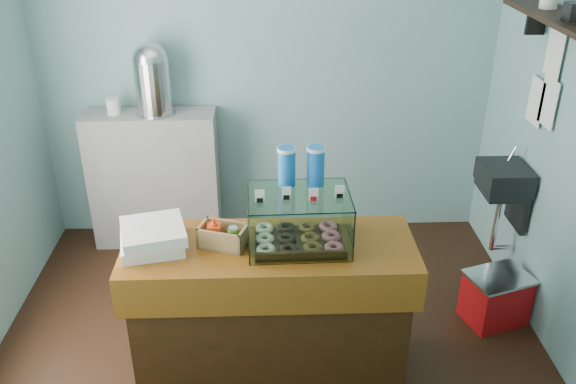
{
  "coord_description": "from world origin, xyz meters",
  "views": [
    {
      "loc": [
        -0.0,
        -3.06,
        2.67
      ],
      "look_at": [
        0.1,
        -0.15,
        1.17
      ],
      "focal_mm": 38.0,
      "sensor_mm": 36.0,
      "label": 1
    }
  ],
  "objects_px": {
    "counter": "(271,311)",
    "coffee_urn": "(152,77)",
    "display_case": "(299,213)",
    "red_cooler": "(496,297)"
  },
  "relations": [
    {
      "from": "display_case",
      "to": "red_cooler",
      "type": "distance_m",
      "value": 1.66
    },
    {
      "from": "counter",
      "to": "coffee_urn",
      "type": "relative_size",
      "value": 2.96
    },
    {
      "from": "counter",
      "to": "display_case",
      "type": "relative_size",
      "value": 2.88
    },
    {
      "from": "coffee_urn",
      "to": "red_cooler",
      "type": "xyz_separation_m",
      "value": [
        2.35,
        -1.13,
        -1.21
      ]
    },
    {
      "from": "counter",
      "to": "coffee_urn",
      "type": "xyz_separation_m",
      "value": [
        -0.84,
        1.57,
        0.93
      ]
    },
    {
      "from": "counter",
      "to": "display_case",
      "type": "bearing_deg",
      "value": 15.7
    },
    {
      "from": "red_cooler",
      "to": "coffee_urn",
      "type": "bearing_deg",
      "value": 136.22
    },
    {
      "from": "display_case",
      "to": "coffee_urn",
      "type": "xyz_separation_m",
      "value": [
        -1.0,
        1.52,
        0.31
      ]
    },
    {
      "from": "counter",
      "to": "display_case",
      "type": "xyz_separation_m",
      "value": [
        0.16,
        0.05,
        0.61
      ]
    },
    {
      "from": "counter",
      "to": "coffee_urn",
      "type": "height_order",
      "value": "coffee_urn"
    }
  ]
}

